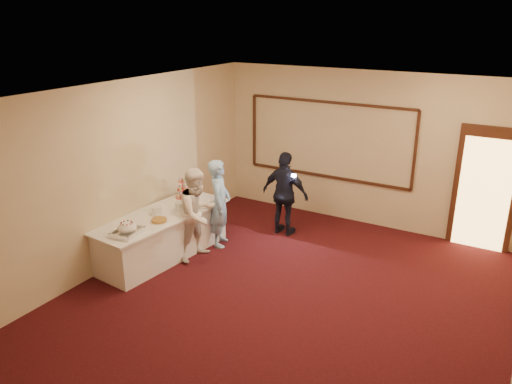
# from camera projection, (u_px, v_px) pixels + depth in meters

# --- Properties ---
(floor) EXTENTS (7.00, 7.00, 0.00)m
(floor) POSITION_uv_depth(u_px,v_px,m) (283.00, 304.00, 7.22)
(floor) COLOR black
(floor) RESTS_ON ground
(room_walls) EXTENTS (6.04, 7.04, 3.02)m
(room_walls) POSITION_uv_depth(u_px,v_px,m) (285.00, 171.00, 6.53)
(room_walls) COLOR beige
(room_walls) RESTS_ON floor
(wall_molding) EXTENTS (3.45, 0.04, 1.55)m
(wall_molding) POSITION_uv_depth(u_px,v_px,m) (328.00, 140.00, 9.88)
(wall_molding) COLOR #351810
(wall_molding) RESTS_ON room_walls
(doorway) EXTENTS (1.05, 0.07, 2.20)m
(doorway) POSITION_uv_depth(u_px,v_px,m) (485.00, 190.00, 8.65)
(doorway) COLOR #351810
(doorway) RESTS_ON floor
(buffet_table) EXTENTS (1.23, 2.60, 0.77)m
(buffet_table) POSITION_uv_depth(u_px,v_px,m) (162.00, 235.00, 8.55)
(buffet_table) COLOR white
(buffet_table) RESTS_ON floor
(pavlova_tray) EXTENTS (0.42, 0.54, 0.19)m
(pavlova_tray) POSITION_uv_depth(u_px,v_px,m) (127.00, 229.00, 7.64)
(pavlova_tray) COLOR silver
(pavlova_tray) RESTS_ON buffet_table
(cupcake_stand) EXTENTS (0.28, 0.28, 0.41)m
(cupcake_stand) POSITION_uv_depth(u_px,v_px,m) (183.00, 190.00, 9.14)
(cupcake_stand) COLOR #C24542
(cupcake_stand) RESTS_ON buffet_table
(plate_stack_a) EXTENTS (0.18, 0.18, 0.15)m
(plate_stack_a) POSITION_uv_depth(u_px,v_px,m) (157.00, 211.00, 8.37)
(plate_stack_a) COLOR white
(plate_stack_a) RESTS_ON buffet_table
(plate_stack_b) EXTENTS (0.17, 0.17, 0.14)m
(plate_stack_b) POSITION_uv_depth(u_px,v_px,m) (180.00, 206.00, 8.59)
(plate_stack_b) COLOR white
(plate_stack_b) RESTS_ON buffet_table
(tart) EXTENTS (0.29, 0.29, 0.06)m
(tart) POSITION_uv_depth(u_px,v_px,m) (159.00, 221.00, 8.09)
(tart) COLOR white
(tart) RESTS_ON buffet_table
(man) EXTENTS (0.59, 0.69, 1.59)m
(man) POSITION_uv_depth(u_px,v_px,m) (220.00, 203.00, 8.84)
(man) COLOR #85B0DE
(man) RESTS_ON floor
(woman) EXTENTS (0.69, 0.84, 1.59)m
(woman) POSITION_uv_depth(u_px,v_px,m) (198.00, 214.00, 8.37)
(woman) COLOR white
(woman) RESTS_ON floor
(guest) EXTENTS (0.95, 0.43, 1.60)m
(guest) POSITION_uv_depth(u_px,v_px,m) (285.00, 194.00, 9.28)
(guest) COLOR black
(guest) RESTS_ON floor
(camera_flash) EXTENTS (0.07, 0.04, 0.05)m
(camera_flash) POSITION_uv_depth(u_px,v_px,m) (294.00, 176.00, 8.91)
(camera_flash) COLOR white
(camera_flash) RESTS_ON guest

